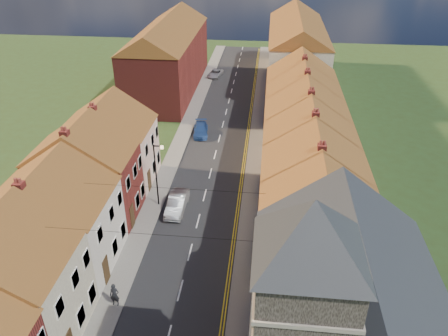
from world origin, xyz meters
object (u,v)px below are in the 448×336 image
(car_far, at_px, (201,130))
(car_distant, at_px, (215,73))
(pedestrian_left, at_px, (115,295))
(church, at_px, (339,320))
(lamppost, at_px, (157,171))
(car_mid, at_px, (177,203))

(car_far, height_order, car_distant, car_far)
(car_far, bearing_deg, pedestrian_left, -100.70)
(car_far, bearing_deg, church, -76.81)
(church, distance_m, lamppost, 21.38)
(car_mid, relative_size, car_far, 1.04)
(car_mid, bearing_deg, car_far, 92.07)
(lamppost, relative_size, car_far, 1.46)
(lamppost, xyz_separation_m, car_mid, (1.73, -0.53, -2.84))
(church, height_order, car_mid, church)
(car_mid, bearing_deg, lamppost, 164.09)
(church, distance_m, car_far, 34.10)
(church, bearing_deg, car_distant, 103.34)
(church, relative_size, car_distant, 3.82)
(car_mid, height_order, car_far, car_mid)
(pedestrian_left, bearing_deg, lamppost, 88.40)
(car_far, relative_size, pedestrian_left, 2.35)
(lamppost, distance_m, car_mid, 3.37)
(lamppost, relative_size, car_distant, 1.51)
(car_mid, bearing_deg, car_distant, 92.88)
(car_mid, xyz_separation_m, car_distant, (-1.12, 36.83, -0.15))
(car_far, bearing_deg, car_distant, 85.22)
(lamppost, distance_m, pedestrian_left, 12.07)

